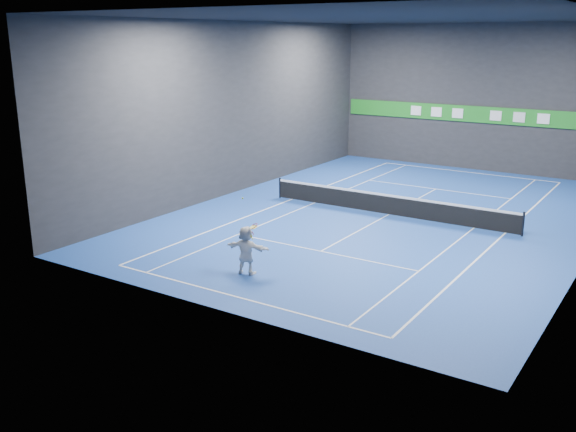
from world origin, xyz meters
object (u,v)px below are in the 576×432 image
Objects in this scene: tennis_net at (389,204)px; tennis_ball at (243,198)px; player at (246,250)px; tennis_racket at (253,228)px.

tennis_ball is at bearing -96.75° from tennis_net.
player is at bearing -22.56° from tennis_ball.
player is 10.04m from tennis_net.
tennis_racket is (-0.71, -9.93, 1.21)m from tennis_net.
tennis_racket is at bearing -94.07° from tennis_net.
player is at bearing -171.00° from tennis_racket.
tennis_net is at bearing -106.73° from player.
player is 0.14× the size of tennis_net.
player is 27.09× the size of tennis_ball.
tennis_racket reaches higher than player.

